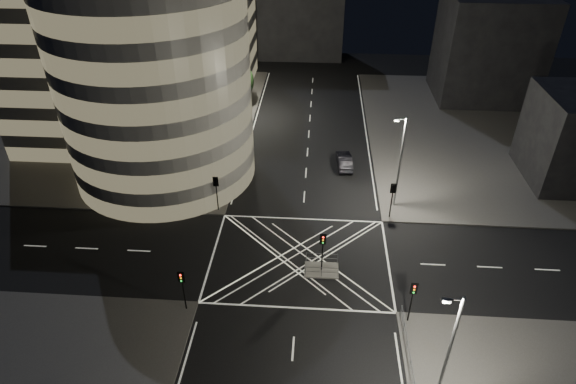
# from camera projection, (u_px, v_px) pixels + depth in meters

# --- Properties ---
(ground) EXTENTS (120.00, 120.00, 0.00)m
(ground) POSITION_uv_depth(u_px,v_px,m) (300.00, 258.00, 43.88)
(ground) COLOR black
(ground) RESTS_ON ground
(sidewalk_far_left) EXTENTS (42.00, 42.00, 0.15)m
(sidewalk_far_left) POSITION_uv_depth(u_px,v_px,m) (104.00, 121.00, 67.90)
(sidewalk_far_left) COLOR #4C4A47
(sidewalk_far_left) RESTS_ON ground
(sidewalk_far_right) EXTENTS (42.00, 42.00, 0.15)m
(sidewalk_far_right) POSITION_uv_depth(u_px,v_px,m) (525.00, 134.00, 64.56)
(sidewalk_far_right) COLOR #4C4A47
(sidewalk_far_right) RESTS_ON ground
(central_island) EXTENTS (3.00, 2.00, 0.15)m
(central_island) POSITION_uv_depth(u_px,v_px,m) (321.00, 270.00, 42.48)
(central_island) COLOR slate
(central_island) RESTS_ON ground
(office_tower_curved) EXTENTS (30.00, 29.00, 27.20)m
(office_tower_curved) POSITION_uv_depth(u_px,v_px,m) (124.00, 52.00, 53.58)
(office_tower_curved) COLOR gray
(office_tower_curved) RESTS_ON sidewalk_far_left
(office_block_rear) EXTENTS (24.00, 16.00, 22.00)m
(office_block_rear) POSITION_uv_depth(u_px,v_px,m) (171.00, 14.00, 73.78)
(office_block_rear) COLOR gray
(office_block_rear) RESTS_ON sidewalk_far_left
(building_right_far) EXTENTS (14.00, 12.00, 15.00)m
(building_right_far) POSITION_uv_depth(u_px,v_px,m) (488.00, 47.00, 71.30)
(building_right_far) COLOR black
(building_right_far) RESTS_ON sidewalk_far_right
(building_far_end) EXTENTS (18.00, 8.00, 18.00)m
(building_far_end) POSITION_uv_depth(u_px,v_px,m) (294.00, 6.00, 87.21)
(building_far_end) COLOR black
(building_far_end) RESTS_ON ground
(tree_a) EXTENTS (4.36, 4.36, 7.12)m
(tree_a) POSITION_uv_depth(u_px,v_px,m) (203.00, 160.00, 49.31)
(tree_a) COLOR black
(tree_a) RESTS_ON sidewalk_far_left
(tree_b) EXTENTS (5.16, 5.16, 7.37)m
(tree_b) POSITION_uv_depth(u_px,v_px,m) (214.00, 135.00, 54.40)
(tree_b) COLOR black
(tree_b) RESTS_ON sidewalk_far_left
(tree_c) EXTENTS (4.53, 4.53, 7.45)m
(tree_c) POSITION_uv_depth(u_px,v_px,m) (223.00, 110.00, 59.13)
(tree_c) COLOR black
(tree_c) RESTS_ON sidewalk_far_left
(tree_d) EXTENTS (4.34, 4.34, 6.96)m
(tree_d) POSITION_uv_depth(u_px,v_px,m) (232.00, 94.00, 64.32)
(tree_d) COLOR black
(tree_d) RESTS_ON sidewalk_far_left
(tree_e) EXTENTS (4.38, 4.38, 6.51)m
(tree_e) POSITION_uv_depth(u_px,v_px,m) (239.00, 81.00, 69.55)
(tree_e) COLOR black
(tree_e) RESTS_ON sidewalk_far_left
(traffic_signal_fl) EXTENTS (0.55, 0.22, 4.00)m
(traffic_signal_fl) POSITION_uv_depth(u_px,v_px,m) (216.00, 187.00, 48.41)
(traffic_signal_fl) COLOR black
(traffic_signal_fl) RESTS_ON sidewalk_far_left
(traffic_signal_nl) EXTENTS (0.55, 0.22, 4.00)m
(traffic_signal_nl) POSITION_uv_depth(u_px,v_px,m) (182.00, 283.00, 37.13)
(traffic_signal_nl) COLOR black
(traffic_signal_nl) RESTS_ON sidewalk_near_left
(traffic_signal_fr) EXTENTS (0.55, 0.22, 4.00)m
(traffic_signal_fr) POSITION_uv_depth(u_px,v_px,m) (393.00, 194.00, 47.40)
(traffic_signal_fr) COLOR black
(traffic_signal_fr) RESTS_ON sidewalk_far_right
(traffic_signal_nr) EXTENTS (0.55, 0.22, 4.00)m
(traffic_signal_nr) POSITION_uv_depth(u_px,v_px,m) (413.00, 295.00, 36.12)
(traffic_signal_nr) COLOR black
(traffic_signal_nr) RESTS_ON sidewalk_near_right
(traffic_signal_island) EXTENTS (0.55, 0.22, 4.00)m
(traffic_signal_island) POSITION_uv_depth(u_px,v_px,m) (323.00, 245.00, 40.91)
(traffic_signal_island) COLOR black
(traffic_signal_island) RESTS_ON central_island
(street_lamp_left_near) EXTENTS (1.25, 0.25, 10.00)m
(street_lamp_left_near) POSITION_uv_depth(u_px,v_px,m) (218.00, 140.00, 51.30)
(street_lamp_left_near) COLOR slate
(street_lamp_left_near) RESTS_ON sidewalk_far_left
(street_lamp_left_far) EXTENTS (1.25, 0.25, 10.00)m
(street_lamp_left_far) POSITION_uv_depth(u_px,v_px,m) (243.00, 79.00, 66.22)
(street_lamp_left_far) COLOR slate
(street_lamp_left_far) RESTS_ON sidewalk_far_left
(street_lamp_right_far) EXTENTS (1.25, 0.25, 10.00)m
(street_lamp_right_far) POSITION_uv_depth(u_px,v_px,m) (400.00, 160.00, 47.72)
(street_lamp_right_far) COLOR slate
(street_lamp_right_far) RESTS_ON sidewalk_far_right
(street_lamp_right_near) EXTENTS (1.25, 0.25, 10.00)m
(street_lamp_right_near) POSITION_uv_depth(u_px,v_px,m) (447.00, 353.00, 28.65)
(street_lamp_right_near) COLOR slate
(street_lamp_right_near) RESTS_ON sidewalk_near_right
(railing_near_right) EXTENTS (0.06, 11.70, 1.10)m
(railing_near_right) POSITION_uv_depth(u_px,v_px,m) (412.00, 375.00, 32.94)
(railing_near_right) COLOR slate
(railing_near_right) RESTS_ON sidewalk_near_right
(railing_island_south) EXTENTS (2.80, 0.06, 1.10)m
(railing_island_south) POSITION_uv_depth(u_px,v_px,m) (322.00, 272.00, 41.39)
(railing_island_south) COLOR slate
(railing_island_south) RESTS_ON central_island
(railing_island_north) EXTENTS (2.80, 0.06, 1.10)m
(railing_island_north) POSITION_uv_depth(u_px,v_px,m) (322.00, 258.00, 42.88)
(railing_island_north) COLOR slate
(railing_island_north) RESTS_ON central_island
(sedan) EXTENTS (2.02, 4.83, 1.55)m
(sedan) POSITION_uv_depth(u_px,v_px,m) (344.00, 161.00, 57.10)
(sedan) COLOR black
(sedan) RESTS_ON ground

